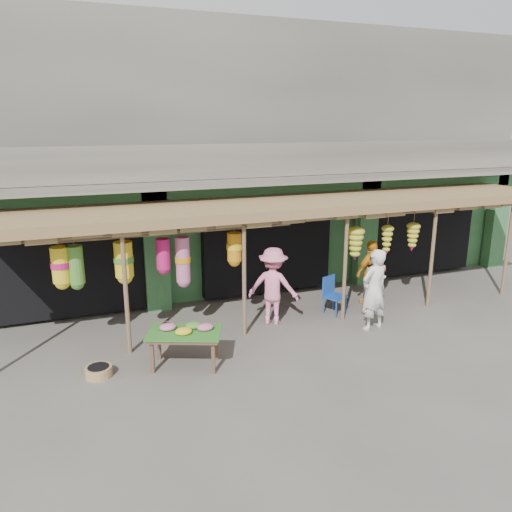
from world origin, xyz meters
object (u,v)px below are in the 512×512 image
object	(u,v)px
blue_chair	(332,293)
person_vendor	(371,272)
flower_table	(186,333)
person_front	(374,290)
person_right	(376,282)
person_shopper	(273,286)

from	to	relation	value
blue_chair	person_vendor	world-z (taller)	person_vendor
blue_chair	flower_table	bearing A→B (deg)	176.66
blue_chair	person_front	world-z (taller)	person_front
person_right	person_vendor	xyz separation A→B (m)	(0.23, 0.55, 0.06)
person_right	person_front	bearing A→B (deg)	-151.08
person_shopper	person_front	bearing A→B (deg)	-174.41
flower_table	person_right	size ratio (longest dim) A/B	1.02
person_vendor	blue_chair	bearing A→B (deg)	-0.66
flower_table	person_right	xyz separation A→B (m)	(5.04, 1.12, 0.11)
person_right	person_vendor	size ratio (longest dim) A/B	0.93
person_front	person_right	bearing A→B (deg)	-137.86
blue_chair	person_front	size ratio (longest dim) A/B	0.50
person_front	blue_chair	bearing A→B (deg)	-83.69
blue_chair	person_front	distance (m)	1.32
person_front	flower_table	bearing A→B (deg)	-8.36
flower_table	person_right	distance (m)	5.16
person_front	person_vendor	bearing A→B (deg)	-132.88
flower_table	blue_chair	world-z (taller)	blue_chair
person_front	person_right	world-z (taller)	person_front
person_vendor	flower_table	bearing A→B (deg)	6.27
blue_chair	person_shopper	world-z (taller)	person_shopper
blue_chair	person_right	xyz separation A→B (m)	(1.03, -0.31, 0.26)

